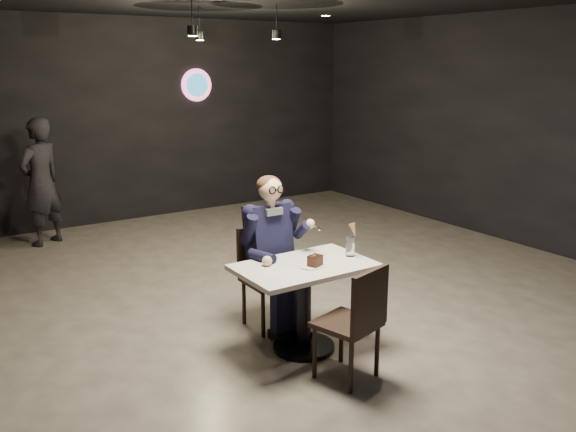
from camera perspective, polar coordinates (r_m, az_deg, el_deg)
floor at (r=6.03m, az=3.40°, el=-8.77°), size 9.00×9.00×0.00m
wall_sign at (r=9.83m, az=-8.56°, el=12.03°), size 0.50×0.06×0.50m
pendant_lights at (r=7.27m, az=-6.19°, el=18.31°), size 1.40×1.20×0.36m
main_table at (r=5.12m, az=1.50°, el=-8.53°), size 1.10×0.70×0.75m
chair_far at (r=5.52m, az=-1.77°, el=-5.86°), size 0.42×0.46×0.92m
chair_near at (r=4.67m, az=5.51°, el=-9.78°), size 0.53×0.55×0.92m
seated_man at (r=5.43m, az=-1.79°, el=-3.29°), size 0.60×0.80×1.44m
dessert_plate at (r=4.94m, az=2.12°, el=-4.69°), size 0.20×0.20×0.01m
cake_slice at (r=4.92m, az=2.55°, el=-4.22°), size 0.13×0.12×0.08m
mint_leaf at (r=4.92m, az=2.49°, el=-3.71°), size 0.06×0.04×0.01m
sundae_glass at (r=5.20m, az=5.84°, el=-2.86°), size 0.07×0.07×0.17m
wafer_cone at (r=5.13m, az=6.16°, el=-1.32°), size 0.07×0.07×0.12m
passerby at (r=8.55m, az=-22.11°, el=2.96°), size 0.73×0.65×1.67m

